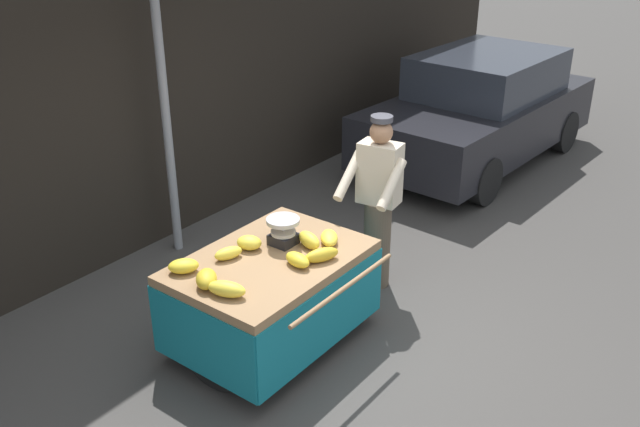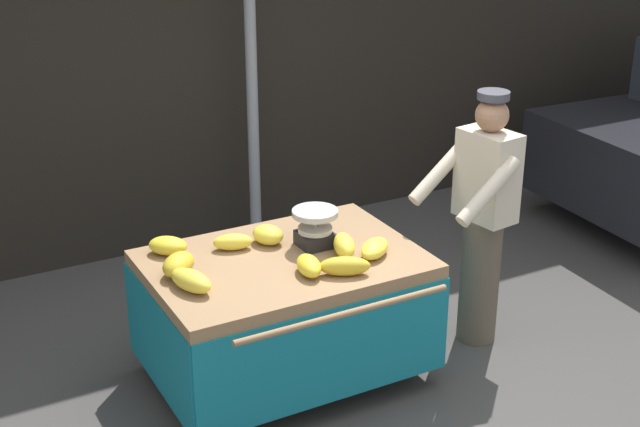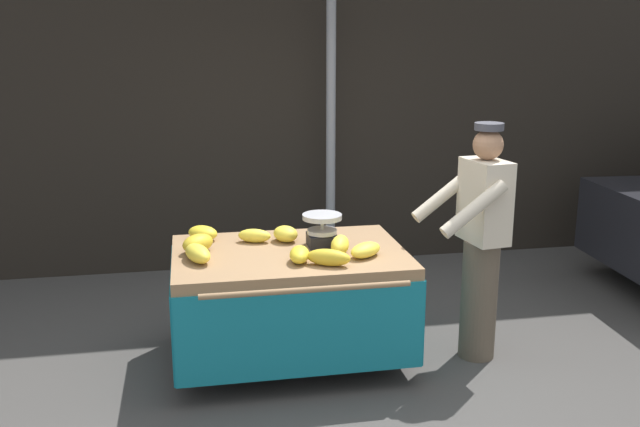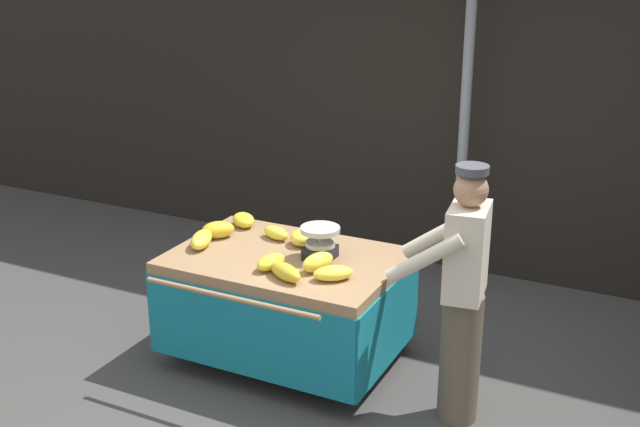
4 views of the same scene
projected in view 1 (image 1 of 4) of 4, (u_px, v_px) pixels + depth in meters
The scene contains 16 objects.
ground_plane at pixel (336, 339), 6.03m from camera, with size 60.00×60.00×0.00m, color #423F3D.
back_wall at pixel (103, 46), 6.60m from camera, with size 16.00×0.24×4.35m, color black.
street_pole at pixel (166, 113), 6.89m from camera, with size 0.09×0.09×3.02m, color gray.
banana_cart at pixel (271, 281), 5.72m from camera, with size 1.63×1.31×0.84m.
weighing_scale at pixel (283, 231), 5.79m from camera, with size 0.28×0.28×0.24m.
banana_bunch_0 at pixel (228, 253), 5.59m from camera, with size 0.11×0.24×0.10m, color yellow.
banana_bunch_1 at pixel (227, 289), 5.08m from camera, with size 0.14×0.30×0.11m, color yellow.
banana_bunch_2 at pixel (249, 243), 5.73m from camera, with size 0.16×0.21×0.12m, color yellow.
banana_bunch_3 at pixel (183, 266), 5.39m from camera, with size 0.16×0.24×0.11m, color yellow.
banana_bunch_4 at pixel (309, 240), 5.76m from camera, with size 0.12×0.26×0.13m, color yellow.
banana_bunch_5 at pixel (329, 238), 5.83m from camera, with size 0.14×0.27×0.10m, color yellow.
banana_bunch_6 at pixel (206, 279), 5.20m from camera, with size 0.16×0.25×0.13m, color gold.
banana_bunch_7 at pixel (298, 260), 5.48m from camera, with size 0.13×0.24×0.11m, color yellow.
banana_bunch_8 at pixel (322, 255), 5.55m from camera, with size 0.12×0.29×0.11m, color gold.
vendor_person at pixel (378, 203), 6.49m from camera, with size 0.62×0.57×1.71m.
parked_car at pixel (480, 110), 9.57m from camera, with size 3.98×1.90×1.51m.
Camera 1 is at (-4.05, -2.89, 3.58)m, focal length 39.12 mm.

